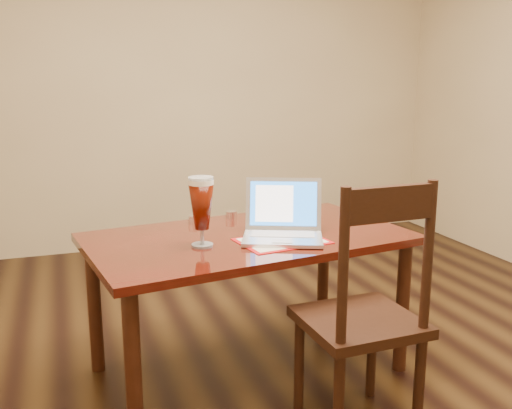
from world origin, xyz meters
name	(u,v)px	position (x,y,z in m)	size (l,w,h in m)	color
ground	(308,377)	(0.00, 0.00, 0.00)	(5.00, 5.00, 0.00)	black
dining_table	(248,249)	(-0.25, 0.16, 0.63)	(1.59, 1.04, 1.01)	#4C0F0A
dining_chair	(364,317)	(0.03, -0.46, 0.50)	(0.47, 0.44, 1.06)	black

